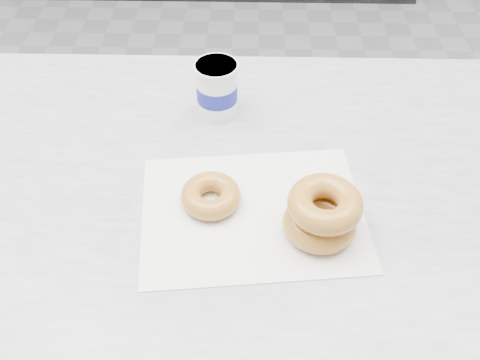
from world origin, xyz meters
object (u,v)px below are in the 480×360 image
object	(u,v)px
counter	(140,323)
donut_single	(211,196)
coffee_cup	(217,89)
donut_stack	(322,213)

from	to	relation	value
counter	donut_single	distance (m)	0.50
counter	coffee_cup	world-z (taller)	coffee_cup
counter	coffee_cup	bearing A→B (deg)	46.97
donut_single	coffee_cup	xyz separation A→B (m)	(-0.00, 0.23, 0.04)
counter	coffee_cup	distance (m)	0.57
donut_single	donut_stack	distance (m)	0.17
counter	donut_single	xyz separation A→B (m)	(0.18, -0.04, 0.47)
donut_stack	coffee_cup	xyz separation A→B (m)	(-0.17, 0.28, 0.01)
coffee_cup	donut_stack	bearing A→B (deg)	-56.52
counter	donut_stack	bearing A→B (deg)	-14.24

